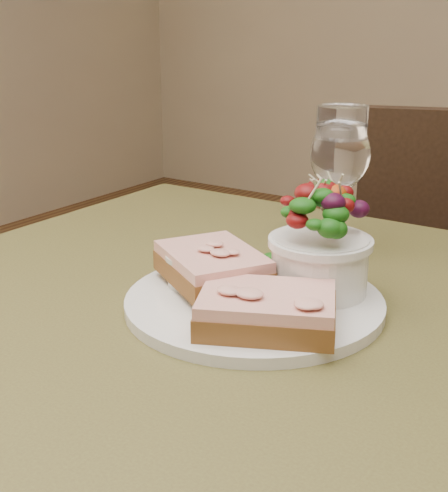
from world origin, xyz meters
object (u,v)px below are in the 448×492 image
Objects in this scene: sandwich_front at (267,310)px; dinner_plate at (254,302)px; ramekin at (195,268)px; salad_bowl at (321,239)px; wine_glass at (340,158)px; cafe_table at (223,386)px; sandwich_back at (212,266)px.

dinner_plate is at bearing 106.02° from sandwich_front.
sandwich_front is 0.13m from ramekin.
salad_bowl is 0.73× the size of wine_glass.
cafe_table is 13.21× the size of ramekin.
dinner_plate reaches higher than cafe_table.
sandwich_front reaches higher than dinner_plate.
cafe_table is 0.14m from ramekin.
sandwich_back is 0.12m from salad_bowl.
ramekin is (-0.12, 0.05, 0.00)m from sandwich_front.
sandwich_front is 1.02× the size of sandwich_back.
salad_bowl reaches higher than sandwich_front.
salad_bowl is (0.08, 0.06, 0.17)m from cafe_table.
cafe_table is at bearing 10.30° from sandwich_back.
cafe_table is at bearing -144.04° from salad_bowl.
dinner_plate is 0.08m from sandwich_front.
dinner_plate is at bearing 4.85° from ramekin.
wine_glass is at bearing 109.60° from sandwich_back.
cafe_table is 0.32m from wine_glass.
salad_bowl is at bearing 58.92° from sandwich_back.
wine_glass reaches higher than salad_bowl.
cafe_table is 6.30× the size of salad_bowl.
wine_glass is at bearing 73.87° from ramekin.
cafe_table is 0.11m from dinner_plate.
ramekin is at bearing -106.13° from wine_glass.
sandwich_back is at bearing -101.81° from wine_glass.
dinner_plate is 1.56× the size of wine_glass.
salad_bowl is at bearing 35.96° from cafe_table.
cafe_table is 0.16m from sandwich_front.
salad_bowl is at bearing -71.08° from wine_glass.
sandwich_back is at bearing 15.10° from ramekin.
dinner_plate is at bearing 13.54° from cafe_table.
salad_bowl is 0.18m from wine_glass.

